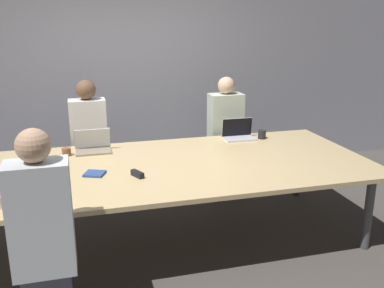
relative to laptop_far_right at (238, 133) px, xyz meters
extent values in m
plane|color=#4C4742|center=(-1.11, -0.67, -0.84)|extent=(24.00, 24.00, 0.00)
cube|color=#9999A3|center=(-1.11, 1.35, 0.56)|extent=(12.00, 0.06, 2.80)
cube|color=#D6B77F|center=(-1.11, -0.67, -0.09)|extent=(4.14, 1.69, 0.04)
cylinder|color=#4C4C51|center=(0.78, -1.34, -0.47)|extent=(0.08, 0.08, 0.73)
cylinder|color=#4C4C51|center=(0.78, -0.01, -0.47)|extent=(0.08, 0.08, 0.73)
cube|color=silver|center=(0.00, -0.05, -0.06)|extent=(0.35, 0.20, 0.02)
cube|color=silver|center=(0.00, 0.05, 0.06)|extent=(0.36, 0.03, 0.21)
cube|color=black|center=(0.00, 0.04, 0.05)|extent=(0.35, 0.03, 0.20)
cube|color=#2D2D38|center=(-0.02, 0.38, -0.61)|extent=(0.32, 0.24, 0.45)
cube|color=beige|center=(-0.02, 0.38, 0.00)|extent=(0.40, 0.24, 0.77)
sphere|color=beige|center=(-0.02, 0.38, 0.49)|extent=(0.20, 0.20, 0.20)
cylinder|color=#232328|center=(0.26, -0.08, -0.02)|extent=(0.09, 0.09, 0.10)
cube|color=#B7B7BC|center=(-2.09, -1.27, -0.06)|extent=(0.31, 0.20, 0.02)
cube|color=#B7B7BC|center=(-2.09, -1.36, 0.06)|extent=(0.32, 0.05, 0.20)
cube|color=black|center=(-2.09, -1.35, 0.05)|extent=(0.31, 0.05, 0.20)
cube|color=silver|center=(-2.02, -1.70, 0.00)|extent=(0.40, 0.24, 0.77)
sphere|color=tan|center=(-2.02, -1.70, 0.49)|extent=(0.22, 0.22, 0.22)
cube|color=gray|center=(-1.62, -0.12, -0.06)|extent=(0.35, 0.22, 0.02)
cube|color=gray|center=(-1.62, -0.03, 0.06)|extent=(0.36, 0.08, 0.22)
cube|color=silver|center=(-1.62, -0.04, 0.06)|extent=(0.35, 0.08, 0.21)
cube|color=#2D2D38|center=(-1.64, 0.43, -0.61)|extent=(0.32, 0.24, 0.45)
cube|color=silver|center=(-1.64, 0.43, 0.00)|extent=(0.40, 0.24, 0.77)
sphere|color=brown|center=(-1.64, 0.43, 0.49)|extent=(0.22, 0.22, 0.22)
cylinder|color=brown|center=(-1.88, -0.15, -0.03)|extent=(0.09, 0.09, 0.08)
cube|color=black|center=(-1.28, -0.93, -0.04)|extent=(0.10, 0.15, 0.05)
cube|color=#2D4C8C|center=(-1.64, -0.78, -0.06)|extent=(0.21, 0.21, 0.02)
camera|label=1|loc=(-1.73, -4.39, 1.24)|focal=40.00mm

